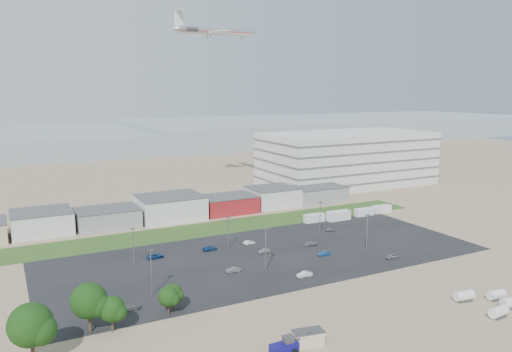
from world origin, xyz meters
TOP-DOWN VIEW (x-y plane):
  - ground at (0.00, 0.00)m, footprint 700.00×700.00m
  - parking_lot at (5.00, 20.00)m, footprint 120.00×50.00m
  - grass_strip at (0.00, 52.00)m, footprint 160.00×16.00m
  - hills_backdrop at (40.00, 315.00)m, footprint 700.00×200.00m
  - building_row at (-17.00, 71.00)m, footprint 170.00×20.00m
  - parking_garage at (90.00, 95.00)m, footprint 80.00×40.00m
  - portable_shed at (-11.90, -26.73)m, footprint 6.05×3.85m
  - telehandler at (-17.39, -27.59)m, footprint 8.02×2.84m
  - storage_tank_nw at (28.44, -26.30)m, footprint 4.55×2.82m
  - storage_tank_ne at (35.30, -29.02)m, footprint 4.13×2.34m
  - storage_tank_sw at (28.19, -34.94)m, footprint 4.36×2.43m
  - storage_tank_se at (34.35, -33.29)m, footprint 4.70×2.88m
  - box_trailer_a at (36.59, 43.34)m, footprint 7.47×2.40m
  - box_trailer_b at (45.52, 41.41)m, footprint 8.80×2.79m
  - box_trailer_c at (57.54, 42.27)m, footprint 7.26×2.42m
  - box_trailer_d at (66.18, 42.76)m, footprint 7.62×2.85m
  - tree_far_left at (-55.87, -10.37)m, footprint 7.90×7.90m
  - tree_left at (-45.53, -3.48)m, footprint 7.27×7.27m
  - tree_mid at (-41.80, -5.35)m, footprint 5.29×5.29m
  - tree_right at (-30.12, -3.02)m, footprint 4.40×4.40m
  - tree_near at (-28.84, -1.73)m, footprint 4.36×4.36m
  - lightpole_front_l at (-30.52, 7.78)m, footprint 1.24×0.52m
  - lightpole_front_m at (-0.67, 9.85)m, footprint 1.29×0.54m
  - lightpole_front_r at (31.22, 9.29)m, footprint 1.28×0.53m
  - lightpole_back_l at (-29.03, 30.06)m, footprint 1.13×0.47m
  - lightpole_back_m at (-1.83, 30.02)m, footprint 1.11×0.46m
  - lightpole_back_r at (29.83, 30.14)m, footprint 1.22×0.51m
  - airliner at (28.09, 109.23)m, footprint 40.65×28.14m
  - parked_car_1 at (19.10, 12.49)m, footprint 3.56×1.25m
  - parked_car_2 at (33.76, 1.92)m, footprint 3.64×1.71m
  - parked_car_4 at (-8.45, 12.43)m, footprint 3.94×1.61m
  - parked_car_6 at (-7.15, 31.12)m, footprint 4.33×1.86m
  - parked_car_7 at (5.61, 22.04)m, footprint 3.49×1.24m
  - parked_car_8 at (34.71, 31.24)m, footprint 3.28×1.35m
  - parked_car_9 at (-22.95, 31.70)m, footprint 4.75×2.38m
  - parked_car_10 at (-36.54, 2.62)m, footprint 4.40×1.98m
  - parked_car_11 at (5.30, 31.05)m, footprint 3.55×1.26m
  - parked_car_12 at (20.65, 21.49)m, footprint 4.00×1.96m
  - parked_car_13 at (5.65, 1.57)m, footprint 4.02×1.48m

SIDE VIEW (x-z plane):
  - ground at x=0.00m, z-range 0.00..0.00m
  - parking_lot at x=5.00m, z-range 0.00..0.01m
  - grass_strip at x=0.00m, z-range 0.00..0.02m
  - parked_car_8 at x=34.71m, z-range 0.00..1.11m
  - parked_car_12 at x=20.65m, z-range 0.00..1.12m
  - parked_car_7 at x=5.61m, z-range 0.00..1.15m
  - parked_car_11 at x=5.30m, z-range 0.00..1.17m
  - parked_car_1 at x=19.10m, z-range 0.00..1.17m
  - parked_car_2 at x=33.76m, z-range 0.00..1.21m
  - parked_car_6 at x=-7.15m, z-range 0.00..1.24m
  - parked_car_10 at x=-36.54m, z-range 0.00..1.25m
  - parked_car_4 at x=-8.45m, z-range 0.00..1.27m
  - parked_car_9 at x=-22.95m, z-range 0.00..1.29m
  - parked_car_13 at x=5.65m, z-range 0.00..1.31m
  - storage_tank_ne at x=35.30m, z-range 0.00..2.37m
  - storage_tank_sw at x=28.19m, z-range 0.00..2.52m
  - storage_tank_nw at x=28.44m, z-range 0.00..2.55m
  - storage_tank_se at x=34.35m, z-range 0.00..2.64m
  - box_trailer_c at x=57.54m, z-range 0.00..2.70m
  - box_trailer_a at x=36.59m, z-range 0.00..2.79m
  - box_trailer_d at x=66.18m, z-range 0.00..2.80m
  - portable_shed at x=-11.90m, z-range 0.00..2.84m
  - box_trailer_b at x=45.52m, z-range 0.00..3.29m
  - telehandler at x=-17.39m, z-range 0.00..3.32m
  - tree_near at x=-28.84m, z-range 0.00..6.53m
  - tree_right at x=-30.12m, z-range 0.00..6.60m
  - tree_mid at x=-41.80m, z-range 0.00..7.93m
  - building_row at x=-17.00m, z-range 0.00..8.00m
  - hills_backdrop at x=40.00m, z-range 0.00..9.00m
  - lightpole_back_m at x=-1.83m, z-range 0.00..9.46m
  - lightpole_back_l at x=-29.03m, z-range 0.00..9.62m
  - lightpole_back_r at x=29.83m, z-range 0.00..10.36m
  - lightpole_front_l at x=-30.52m, z-range 0.00..10.52m
  - lightpole_front_r at x=31.22m, z-range 0.00..10.85m
  - tree_left at x=-45.53m, z-range 0.00..10.90m
  - lightpole_front_m at x=-0.67m, z-range 0.00..10.93m
  - tree_far_left at x=-55.87m, z-range 0.00..11.85m
  - parking_garage at x=90.00m, z-range 0.00..25.00m
  - airliner at x=28.09m, z-range 64.07..75.93m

